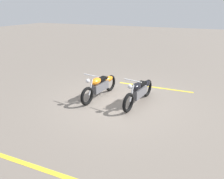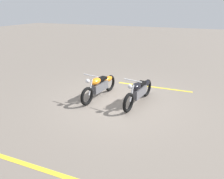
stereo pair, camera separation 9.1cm
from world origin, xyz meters
TOP-DOWN VIEW (x-y plane):
  - ground_plane at (0.00, 0.00)m, footprint 60.00×60.00m
  - motorcycle_bright_foreground at (-0.07, -0.76)m, footprint 2.22×0.62m
  - motorcycle_dark_foreground at (-0.13, 0.77)m, footprint 2.22×0.65m
  - parking_stripe_near at (-1.89, 0.95)m, footprint 0.20×3.20m
  - parking_stripe_mid at (3.94, -0.72)m, footprint 0.20×3.20m

SIDE VIEW (x-z plane):
  - ground_plane at x=0.00m, z-range 0.00..0.00m
  - parking_stripe_near at x=-1.89m, z-range 0.00..0.01m
  - parking_stripe_mid at x=3.94m, z-range 0.00..0.01m
  - motorcycle_bright_foreground at x=-0.07m, z-range -0.06..0.98m
  - motorcycle_dark_foreground at x=-0.13m, z-range -0.06..0.98m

